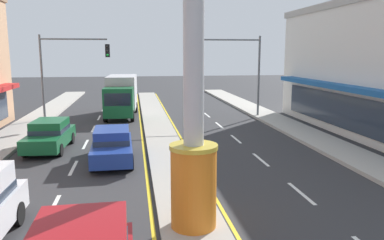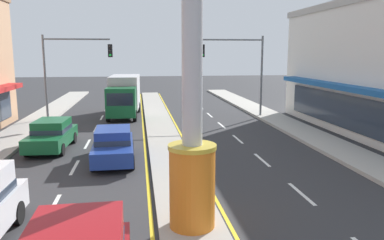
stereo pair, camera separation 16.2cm
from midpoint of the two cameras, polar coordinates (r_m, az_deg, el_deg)
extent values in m
cube|color=#A39E93|center=(21.64, -4.57, -3.05)|extent=(1.89, 52.00, 0.14)
cube|color=#ADA89E|center=(22.12, 18.95, -3.22)|extent=(2.29, 60.00, 0.18)
cube|color=silver|center=(13.47, -20.36, -12.14)|extent=(0.14, 2.20, 0.01)
cube|color=silver|center=(17.56, -17.52, -6.80)|extent=(0.14, 2.20, 0.01)
cube|color=silver|center=(21.77, -15.81, -3.50)|extent=(0.14, 2.20, 0.01)
cube|color=silver|center=(26.05, -14.66, -1.26)|extent=(0.14, 2.20, 0.01)
cube|color=silver|center=(30.36, -13.84, 0.34)|extent=(0.14, 2.20, 0.01)
cube|color=silver|center=(34.69, -13.22, 1.54)|extent=(0.14, 2.20, 0.01)
cube|color=silver|center=(14.38, 15.65, -10.45)|extent=(0.14, 2.20, 0.01)
cube|color=silver|center=(18.27, 9.96, -5.83)|extent=(0.14, 2.20, 0.01)
cube|color=silver|center=(22.35, 6.36, -2.83)|extent=(0.14, 2.20, 0.01)
cube|color=silver|center=(26.53, 3.90, -0.76)|extent=(0.14, 2.20, 0.01)
cube|color=silver|center=(30.77, 2.11, 0.75)|extent=(0.14, 2.20, 0.01)
cube|color=silver|center=(35.06, 0.76, 1.89)|extent=(0.14, 2.20, 0.01)
cube|color=yellow|center=(21.60, -7.56, -3.30)|extent=(0.12, 52.00, 0.01)
cube|color=yellow|center=(21.76, -1.61, -3.12)|extent=(0.12, 52.00, 0.01)
cylinder|color=orange|center=(10.72, -0.21, -10.10)|extent=(1.27, 1.27, 2.22)
cylinder|color=gold|center=(10.38, -0.21, -4.01)|extent=(1.33, 1.33, 0.12)
cylinder|color=#B7B7BC|center=(10.07, -0.22, 9.09)|extent=(0.55, 0.55, 4.83)
cube|color=#195193|center=(22.96, 22.32, 4.36)|extent=(0.90, 18.07, 0.30)
cube|color=#283342|center=(23.35, 22.95, 0.72)|extent=(0.08, 17.43, 2.00)
cylinder|color=slate|center=(29.28, -21.58, 5.69)|extent=(0.16, 0.16, 6.20)
cylinder|color=slate|center=(28.82, -17.37, 11.45)|extent=(4.62, 0.12, 0.12)
cube|color=black|center=(28.40, -12.65, 10.05)|extent=(0.32, 0.24, 0.92)
sphere|color=black|center=(28.27, -12.69, 10.66)|extent=(0.17, 0.17, 0.17)
sphere|color=black|center=(28.27, -12.67, 10.05)|extent=(0.17, 0.17, 0.17)
sphere|color=#19D83F|center=(28.27, -12.65, 9.44)|extent=(0.17, 0.17, 0.17)
cylinder|color=slate|center=(29.83, 9.77, 6.31)|extent=(0.16, 0.16, 6.20)
cylinder|color=slate|center=(29.14, 5.53, 11.83)|extent=(4.62, 0.12, 0.12)
cube|color=black|center=(28.49, 1.00, 10.29)|extent=(0.32, 0.24, 0.92)
sphere|color=black|center=(28.36, 1.06, 10.89)|extent=(0.17, 0.17, 0.17)
sphere|color=black|center=(28.36, 1.05, 10.29)|extent=(0.17, 0.17, 0.17)
sphere|color=#19D83F|center=(28.36, 1.05, 9.68)|extent=(0.17, 0.17, 0.17)
cube|color=#14562D|center=(28.28, -11.03, 2.63)|extent=(2.20, 2.10, 2.10)
cube|color=#283342|center=(27.30, -11.23, 3.00)|extent=(1.85, 0.17, 0.90)
cube|color=#B2B2B7|center=(31.70, -10.51, 4.17)|extent=(2.43, 4.90, 2.60)
cylinder|color=black|center=(28.15, -9.04, 0.62)|extent=(0.30, 0.85, 0.84)
cylinder|color=black|center=(28.33, -12.95, 0.55)|extent=(0.30, 0.85, 0.84)
cylinder|color=black|center=(32.52, -8.56, 1.88)|extent=(0.30, 0.85, 0.84)
cylinder|color=black|center=(32.67, -12.10, 1.81)|extent=(0.30, 0.85, 0.84)
cylinder|color=black|center=(12.49, -24.88, -12.57)|extent=(0.24, 0.69, 0.68)
cube|color=#14562D|center=(20.99, -20.68, -2.59)|extent=(2.00, 4.39, 0.66)
cube|color=#14562D|center=(21.03, -20.66, -0.82)|extent=(1.67, 2.23, 0.60)
cube|color=#283342|center=(21.07, -20.63, -1.30)|extent=(1.70, 2.26, 0.24)
cylinder|color=black|center=(19.59, -19.33, -4.25)|extent=(0.25, 0.63, 0.62)
cylinder|color=black|center=(20.05, -23.84, -4.23)|extent=(0.25, 0.63, 0.62)
cylinder|color=black|center=(22.12, -17.72, -2.57)|extent=(0.25, 0.63, 0.62)
cylinder|color=black|center=(22.52, -21.75, -2.59)|extent=(0.25, 0.63, 0.62)
cube|color=navy|center=(17.85, -12.06, -4.30)|extent=(1.87, 4.35, 0.66)
cube|color=navy|center=(17.88, -12.12, -2.20)|extent=(1.61, 2.19, 0.60)
cube|color=#283342|center=(17.92, -12.10, -2.77)|extent=(1.64, 2.21, 0.24)
cylinder|color=black|center=(16.63, -9.35, -6.30)|extent=(0.24, 0.63, 0.62)
cylinder|color=black|center=(16.69, -14.95, -6.45)|extent=(0.24, 0.63, 0.62)
cylinder|color=black|center=(19.21, -9.50, -4.09)|extent=(0.24, 0.63, 0.62)
cylinder|color=black|center=(19.26, -14.33, -4.23)|extent=(0.24, 0.63, 0.62)
camera|label=1|loc=(0.08, -90.34, -0.06)|focal=35.76mm
camera|label=2|loc=(0.08, 89.66, 0.06)|focal=35.76mm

